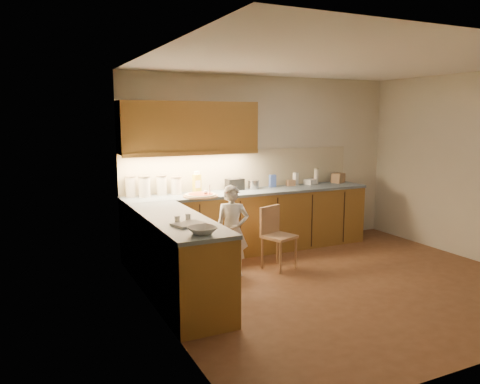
{
  "coord_description": "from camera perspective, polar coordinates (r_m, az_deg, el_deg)",
  "views": [
    {
      "loc": [
        -3.46,
        -4.35,
        1.99
      ],
      "look_at": [
        -0.8,
        1.2,
        1.0
      ],
      "focal_mm": 35.0,
      "sensor_mm": 36.0,
      "label": 1
    }
  ],
  "objects": [
    {
      "name": "tall_jar",
      "position": [
        7.64,
        9.27,
        1.95
      ],
      "size": [
        0.08,
        0.08,
        0.26
      ],
      "rotation": [
        0.0,
        0.0,
        -0.16
      ],
      "color": "white",
      "rests_on": "l_counter"
    },
    {
      "name": "card_box_b",
      "position": [
        7.84,
        11.87,
        1.68
      ],
      "size": [
        0.25,
        0.23,
        0.16
      ],
      "primitive_type": "cube",
      "rotation": [
        0.0,
        0.0,
        0.43
      ],
      "color": "#9E7B55",
      "rests_on": "l_counter"
    },
    {
      "name": "l_counter",
      "position": [
        6.33,
        -1.19,
        -4.84
      ],
      "size": [
        3.77,
        2.62,
        0.92
      ],
      "color": "olive",
      "rests_on": "ground"
    },
    {
      "name": "canister_c",
      "position": [
        6.53,
        -9.54,
        0.83
      ],
      "size": [
        0.15,
        0.15,
        0.28
      ],
      "rotation": [
        0.0,
        0.0,
        -0.29
      ],
      "color": "silver",
      "rests_on": "l_counter"
    },
    {
      "name": "backsplash",
      "position": [
        7.08,
        0.36,
        2.83
      ],
      "size": [
        3.75,
        0.02,
        0.58
      ],
      "primitive_type": "cube",
      "color": "#B7AE8E",
      "rests_on": "l_counter"
    },
    {
      "name": "canister_a",
      "position": [
        6.46,
        -13.2,
        0.66
      ],
      "size": [
        0.14,
        0.14,
        0.29
      ],
      "rotation": [
        0.0,
        0.0,
        0.22
      ],
      "color": "beige",
      "rests_on": "l_counter"
    },
    {
      "name": "toaster",
      "position": [
        6.9,
        -0.65,
        0.94
      ],
      "size": [
        0.27,
        0.17,
        0.17
      ],
      "rotation": [
        0.0,
        0.0,
        0.08
      ],
      "color": "black",
      "rests_on": "l_counter"
    },
    {
      "name": "child",
      "position": [
        5.89,
        -0.96,
        -4.75
      ],
      "size": [
        0.5,
        0.42,
        1.15
      ],
      "primitive_type": "imported",
      "rotation": [
        0.0,
        0.0,
        -0.43
      ],
      "color": "white",
      "rests_on": "ground"
    },
    {
      "name": "spice_jar_b",
      "position": [
        4.91,
        -6.36,
        -3.07
      ],
      "size": [
        0.06,
        0.06,
        0.07
      ],
      "primitive_type": "cylinder",
      "rotation": [
        0.0,
        0.0,
        0.15
      ],
      "color": "white",
      "rests_on": "l_counter"
    },
    {
      "name": "pizza_on_board",
      "position": [
        6.35,
        -4.79,
        -0.4
      ],
      "size": [
        0.48,
        0.48,
        0.19
      ],
      "rotation": [
        0.0,
        0.0,
        -0.01
      ],
      "color": "tan",
      "rests_on": "l_counter"
    },
    {
      "name": "oil_jug",
      "position": [
        6.64,
        -5.27,
        1.09
      ],
      "size": [
        0.12,
        0.1,
        0.31
      ],
      "rotation": [
        0.0,
        0.0,
        0.25
      ],
      "color": "gold",
      "rests_on": "l_counter"
    },
    {
      "name": "canister_b",
      "position": [
        6.42,
        -11.58,
        0.68
      ],
      "size": [
        0.16,
        0.16,
        0.29
      ],
      "rotation": [
        0.0,
        0.0,
        0.03
      ],
      "color": "white",
      "rests_on": "l_counter"
    },
    {
      "name": "room",
      "position": [
        5.56,
        12.95,
        5.68
      ],
      "size": [
        4.54,
        4.5,
        2.62
      ],
      "color": "#57331D",
      "rests_on": "ground"
    },
    {
      "name": "flat_pack",
      "position": [
        7.61,
        8.58,
        1.27
      ],
      "size": [
        0.24,
        0.21,
        0.08
      ],
      "primitive_type": "cube",
      "rotation": [
        0.0,
        0.0,
        0.41
      ],
      "color": "white",
      "rests_on": "l_counter"
    },
    {
      "name": "spice_jar_a",
      "position": [
        4.8,
        -7.66,
        -3.36
      ],
      "size": [
        0.07,
        0.07,
        0.07
      ],
      "primitive_type": "cylinder",
      "rotation": [
        0.0,
        0.0,
        -0.35
      ],
      "color": "white",
      "rests_on": "l_counter"
    },
    {
      "name": "dough_cloth",
      "position": [
        4.72,
        -6.37,
        -3.9
      ],
      "size": [
        0.34,
        0.3,
        0.02
      ],
      "primitive_type": "cube",
      "rotation": [
        0.0,
        0.0,
        0.29
      ],
      "color": "silver",
      "rests_on": "l_counter"
    },
    {
      "name": "blue_box",
      "position": [
        7.2,
        3.99,
        1.35
      ],
      "size": [
        0.1,
        0.08,
        0.19
      ],
      "primitive_type": "cube",
      "rotation": [
        0.0,
        0.0,
        -0.11
      ],
      "color": "#3751A6",
      "rests_on": "l_counter"
    },
    {
      "name": "wooden_chair",
      "position": [
        6.23,
        4.34,
        -4.95
      ],
      "size": [
        0.47,
        0.47,
        0.82
      ],
      "rotation": [
        0.0,
        0.0,
        0.34
      ],
      "color": "tan",
      "rests_on": "ground"
    },
    {
      "name": "card_box_a",
      "position": [
        7.38,
        6.2,
        1.11
      ],
      "size": [
        0.14,
        0.1,
        0.09
      ],
      "primitive_type": "cube",
      "rotation": [
        0.0,
        0.0,
        -0.11
      ],
      "color": "#987252",
      "rests_on": "l_counter"
    },
    {
      "name": "canister_d",
      "position": [
        6.57,
        -7.78,
        0.8
      ],
      "size": [
        0.15,
        0.15,
        0.25
      ],
      "rotation": [
        0.0,
        0.0,
        0.27
      ],
      "color": "silver",
      "rests_on": "l_counter"
    },
    {
      "name": "steel_pot",
      "position": [
        7.0,
        1.63,
        0.92
      ],
      "size": [
        0.18,
        0.18,
        0.14
      ],
      "color": "#AAAAAE",
      "rests_on": "l_counter"
    },
    {
      "name": "white_bottle",
      "position": [
        7.46,
        6.79,
        1.6
      ],
      "size": [
        0.08,
        0.08,
        0.2
      ],
      "primitive_type": "cube",
      "rotation": [
        0.0,
        0.0,
        0.23
      ],
      "color": "white",
      "rests_on": "l_counter"
    },
    {
      "name": "upper_cabinets",
      "position": [
        6.55,
        -6.18,
        7.85
      ],
      "size": [
        1.95,
        0.36,
        0.73
      ],
      "color": "olive",
      "rests_on": "ground"
    },
    {
      "name": "mixing_bowl",
      "position": [
        4.36,
        -4.64,
        -4.65
      ],
      "size": [
        0.29,
        0.29,
        0.06
      ],
      "primitive_type": "imported",
      "rotation": [
        0.0,
        0.0,
        0.13
      ],
      "color": "silver",
      "rests_on": "l_counter"
    }
  ]
}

